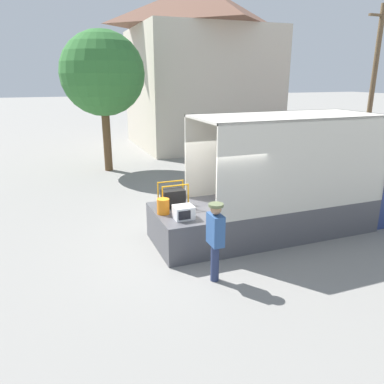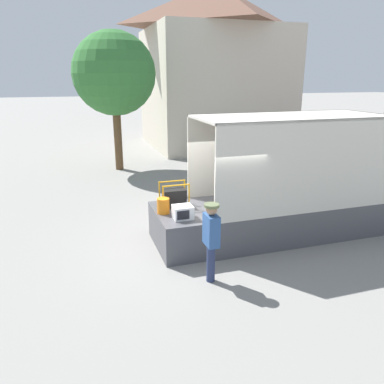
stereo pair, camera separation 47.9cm
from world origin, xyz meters
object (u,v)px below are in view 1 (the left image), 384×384
(portable_generator, at_px, (174,198))
(utility_pole, at_px, (374,78))
(orange_bucket, at_px, (163,206))
(microwave, at_px, (184,212))
(street_tree, at_px, (103,74))
(worker_person, at_px, (215,234))
(box_truck, at_px, (325,194))

(portable_generator, distance_m, utility_pole, 16.91)
(orange_bucket, bearing_deg, microwave, -53.65)
(utility_pole, bearing_deg, microwave, -148.18)
(portable_generator, height_order, street_tree, street_tree)
(orange_bucket, height_order, worker_person, worker_person)
(box_truck, xyz_separation_m, street_tree, (-4.91, 8.93, 3.38))
(microwave, distance_m, portable_generator, 0.89)
(microwave, height_order, worker_person, worker_person)
(portable_generator, xyz_separation_m, orange_bucket, (-0.40, -0.39, -0.05))
(portable_generator, height_order, utility_pole, utility_pole)
(orange_bucket, distance_m, street_tree, 9.45)
(portable_generator, relative_size, utility_pole, 0.09)
(box_truck, bearing_deg, microwave, -174.17)
(portable_generator, height_order, orange_bucket, portable_generator)
(worker_person, bearing_deg, box_truck, 23.14)
(utility_pole, xyz_separation_m, street_tree, (-14.94, 0.36, 0.17))
(microwave, distance_m, utility_pole, 17.40)
(portable_generator, distance_m, street_tree, 9.07)
(utility_pole, bearing_deg, portable_generator, -150.68)
(box_truck, distance_m, street_tree, 10.74)
(box_truck, distance_m, orange_bucket, 4.90)
(box_truck, xyz_separation_m, portable_generator, (-4.49, 0.42, 0.28))
(worker_person, bearing_deg, microwave, 98.46)
(worker_person, height_order, utility_pole, utility_pole)
(box_truck, distance_m, microwave, 4.56)
(microwave, relative_size, orange_bucket, 1.21)
(box_truck, relative_size, utility_pole, 0.89)
(box_truck, distance_m, portable_generator, 4.52)
(portable_generator, height_order, worker_person, worker_person)
(portable_generator, bearing_deg, street_tree, 92.80)
(box_truck, bearing_deg, utility_pole, 40.52)
(box_truck, height_order, utility_pole, utility_pole)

